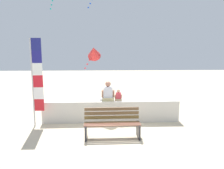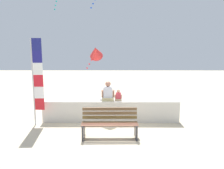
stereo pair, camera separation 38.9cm
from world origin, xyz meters
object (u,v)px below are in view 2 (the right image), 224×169
object	(u,v)px
person_adult	(108,93)
kite_red	(96,52)
person_child	(118,96)
park_bench	(110,124)
flag_banner	(36,78)

from	to	relation	value
person_adult	kite_red	size ratio (longest dim) A/B	0.63
person_child	kite_red	world-z (taller)	kite_red
park_bench	kite_red	world-z (taller)	kite_red
person_adult	kite_red	distance (m)	2.40
park_bench	flag_banner	distance (m)	3.07
person_adult	flag_banner	bearing A→B (deg)	-169.27
person_child	person_adult	bearing A→B (deg)	-179.94
flag_banner	kite_red	world-z (taller)	flag_banner
person_adult	flag_banner	xyz separation A→B (m)	(-2.49, -0.47, 0.63)
flag_banner	kite_red	xyz separation A→B (m)	(1.91, 2.26, 0.85)
person_adult	kite_red	xyz separation A→B (m)	(-0.58, 1.79, 1.48)
park_bench	person_adult	xyz separation A→B (m)	(-0.09, 1.54, 0.66)
person_adult	person_child	bearing A→B (deg)	0.06
person_child	kite_red	distance (m)	2.59
park_bench	kite_red	distance (m)	4.02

